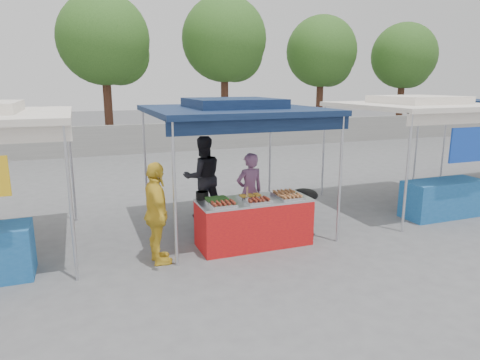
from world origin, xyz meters
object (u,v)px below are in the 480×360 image
object	(u,v)px
vendor_table	(254,222)
cooking_pot	(202,195)
vendor_woman	(250,192)
wok_burner	(304,207)
helper_man	(203,177)
customer_person	(157,214)

from	to	relation	value
vendor_table	cooking_pot	world-z (taller)	cooking_pot
vendor_table	cooking_pot	bearing A→B (deg)	158.21
vendor_table	vendor_woman	xyz separation A→B (m)	(0.23, 0.79, 0.35)
vendor_woman	cooking_pot	bearing A→B (deg)	16.73
vendor_table	vendor_woman	bearing A→B (deg)	73.49
wok_burner	helper_man	size ratio (longest dim) A/B	0.50
cooking_pot	helper_man	bearing A→B (deg)	73.61
vendor_table	customer_person	bearing A→B (deg)	-173.79
helper_man	customer_person	size ratio (longest dim) A/B	1.06
vendor_table	wok_burner	xyz separation A→B (m)	(1.15, 0.24, 0.10)
cooking_pot	wok_burner	distance (m)	2.04
cooking_pot	vendor_woman	world-z (taller)	vendor_woman
vendor_woman	helper_man	bearing A→B (deg)	-67.44
vendor_table	vendor_woman	size ratio (longest dim) A/B	1.29
helper_man	customer_person	distance (m)	2.53
helper_man	customer_person	world-z (taller)	helper_man
cooking_pot	vendor_woman	bearing A→B (deg)	22.31
wok_burner	helper_man	bearing A→B (deg)	130.70
helper_man	vendor_table	bearing A→B (deg)	100.73
cooking_pot	helper_man	xyz separation A→B (m)	(0.47, 1.60, -0.03)
cooking_pot	vendor_woman	size ratio (longest dim) A/B	0.15
wok_burner	vendor_woman	distance (m)	1.09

